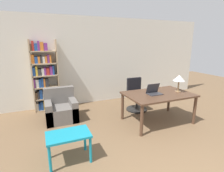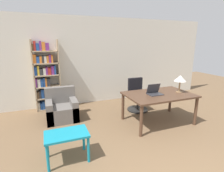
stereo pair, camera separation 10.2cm
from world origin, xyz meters
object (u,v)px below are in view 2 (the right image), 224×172
object	(u,v)px
desk	(159,97)
side_table_blue	(67,137)
table_lamp	(180,79)
office_chair	(137,97)
laptop	(154,92)
bookshelf	(46,78)
armchair	(62,109)

from	to	relation	value
desk	side_table_blue	world-z (taller)	desk
table_lamp	office_chair	distance (m)	1.34
laptop	bookshelf	distance (m)	3.05
table_lamp	office_chair	size ratio (longest dim) A/B	0.46
laptop	armchair	size ratio (longest dim) A/B	0.42
armchair	bookshelf	distance (m)	1.15
bookshelf	desk	bearing A→B (deg)	-37.27
desk	side_table_blue	distance (m)	2.38
desk	laptop	distance (m)	0.19
laptop	office_chair	bearing A→B (deg)	86.80
desk	office_chair	xyz separation A→B (m)	(-0.07, 0.92, -0.25)
desk	table_lamp	bearing A→B (deg)	-5.55
side_table_blue	bookshelf	bearing A→B (deg)	95.26
desk	table_lamp	distance (m)	0.70
side_table_blue	armchair	world-z (taller)	armchair
laptop	bookshelf	size ratio (longest dim) A/B	0.17
table_lamp	office_chair	world-z (taller)	table_lamp
side_table_blue	bookshelf	world-z (taller)	bookshelf
laptop	office_chair	xyz separation A→B (m)	(0.05, 0.91, -0.39)
table_lamp	laptop	bearing A→B (deg)	174.52
desk	armchair	bearing A→B (deg)	154.91
armchair	bookshelf	bearing A→B (deg)	109.56
armchair	laptop	bearing A→B (deg)	-26.16
table_lamp	armchair	distance (m)	3.06
laptop	office_chair	size ratio (longest dim) A/B	0.37
laptop	armchair	distance (m)	2.36
side_table_blue	desk	bearing A→B (deg)	16.50
desk	laptop	bearing A→B (deg)	174.82
desk	bookshelf	xyz separation A→B (m)	(-2.51, 1.91, 0.29)
laptop	office_chair	world-z (taller)	laptop
table_lamp	bookshelf	world-z (taller)	bookshelf
bookshelf	side_table_blue	bearing A→B (deg)	-84.74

